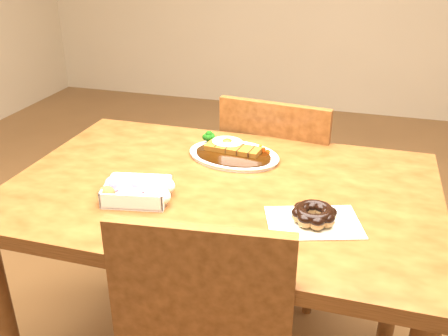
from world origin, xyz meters
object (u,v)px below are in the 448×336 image
(chair_far, at_px, (280,189))
(pon_de_ring, at_px, (314,215))
(table, at_px, (222,215))
(donut_box, at_px, (137,191))
(katsu_curry_plate, at_px, (233,152))

(chair_far, distance_m, pon_de_ring, 0.76)
(table, xyz_separation_m, donut_box, (-0.19, -0.14, 0.12))
(pon_de_ring, bearing_deg, chair_far, 106.34)
(chair_far, bearing_deg, katsu_curry_plate, 80.14)
(katsu_curry_plate, distance_m, donut_box, 0.38)
(chair_far, bearing_deg, table, 88.44)
(chair_far, xyz_separation_m, pon_de_ring, (0.20, -0.67, 0.29))
(donut_box, distance_m, pon_de_ring, 0.47)
(chair_far, xyz_separation_m, katsu_curry_plate, (-0.10, -0.34, 0.29))
(pon_de_ring, bearing_deg, katsu_curry_plate, 132.27)
(table, bearing_deg, donut_box, -143.36)
(table, relative_size, pon_de_ring, 4.53)
(table, bearing_deg, pon_de_ring, -25.67)
(table, bearing_deg, chair_far, 81.45)
(chair_far, height_order, donut_box, chair_far)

